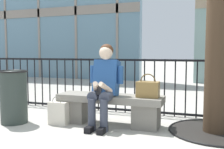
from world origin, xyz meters
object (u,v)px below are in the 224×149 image
seated_person_with_phone (104,83)px  shopping_bag (59,113)px  stone_bench (110,107)px  handbag_on_bench (148,89)px  trash_can (14,96)px

seated_person_with_phone → shopping_bag: 0.85m
stone_bench → handbag_on_bench: 0.65m
stone_bench → trash_can: (-1.42, -0.41, 0.15)m
stone_bench → trash_can: bearing=-164.1°
handbag_on_bench → trash_can: bearing=-168.8°
handbag_on_bench → seated_person_with_phone: bearing=-169.1°
handbag_on_bench → trash_can: size_ratio=0.41×
shopping_bag → seated_person_with_phone: bearing=10.3°
stone_bench → handbag_on_bench: (0.58, -0.01, 0.30)m
shopping_bag → stone_bench: bearing=19.2°
stone_bench → shopping_bag: bearing=-160.8°
seated_person_with_phone → handbag_on_bench: 0.64m
seated_person_with_phone → trash_can: (-1.39, -0.28, -0.23)m
handbag_on_bench → shopping_bag: bearing=-169.4°
handbag_on_bench → stone_bench: bearing=179.0°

